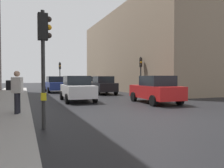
{
  "coord_description": "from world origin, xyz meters",
  "views": [
    {
      "loc": [
        -5.3,
        -7.48,
        1.67
      ],
      "look_at": [
        0.18,
        6.12,
        1.21
      ],
      "focal_mm": 34.98,
      "sensor_mm": 36.0,
      "label": 1
    }
  ],
  "objects": [
    {
      "name": "sidewalk_kerb",
      "position": [
        -6.45,
        6.0,
        0.08
      ],
      "size": [
        2.82,
        40.0,
        0.16
      ],
      "primitive_type": "cube",
      "color": "#A8A5A0",
      "rests_on": "ground"
    },
    {
      "name": "traffic_light_mid_street",
      "position": [
        4.73,
        10.27,
        2.45
      ],
      "size": [
        0.34,
        0.45,
        3.56
      ],
      "color": "#2D2D2D",
      "rests_on": "ground"
    },
    {
      "name": "car_blue_van",
      "position": [
        -2.14,
        17.17,
        0.88
      ],
      "size": [
        2.15,
        4.27,
        1.76
      ],
      "color": "navy",
      "rests_on": "ground"
    },
    {
      "name": "car_dark_suv",
      "position": [
        1.87,
        12.78,
        0.88
      ],
      "size": [
        2.14,
        4.26,
        1.76
      ],
      "color": "black",
      "rests_on": "ground"
    },
    {
      "name": "building_facade_right",
      "position": [
        11.04,
        17.98,
        4.97
      ],
      "size": [
        12.0,
        24.25,
        9.93
      ],
      "primitive_type": "cube",
      "color": "gray",
      "rests_on": "ground"
    },
    {
      "name": "car_green_estate",
      "position": [
        1.95,
        28.51,
        0.88
      ],
      "size": [
        2.11,
        4.25,
        1.76
      ],
      "color": "#2D6038",
      "rests_on": "ground"
    },
    {
      "name": "car_white_compact",
      "position": [
        -1.89,
        7.51,
        0.88
      ],
      "size": [
        2.13,
        4.26,
        1.76
      ],
      "color": "silver",
      "rests_on": "ground"
    },
    {
      "name": "car_red_sedan",
      "position": [
        2.52,
        4.42,
        0.88
      ],
      "size": [
        2.21,
        4.3,
        1.76
      ],
      "color": "red",
      "rests_on": "ground"
    },
    {
      "name": "traffic_light_near_left",
      "position": [
        -4.71,
        -0.21,
        2.61
      ],
      "size": [
        0.43,
        0.25,
        3.79
      ],
      "color": "#2D2D2D",
      "rests_on": "ground"
    },
    {
      "name": "car_silver_hatchback",
      "position": [
        2.41,
        20.32,
        0.88
      ],
      "size": [
        2.16,
        4.27,
        1.76
      ],
      "color": "#BCBCC1",
      "rests_on": "ground"
    },
    {
      "name": "pedestrian_with_black_backpack",
      "position": [
        -5.62,
        2.34,
        1.16
      ],
      "size": [
        0.66,
        0.47,
        1.77
      ],
      "color": "black",
      "rests_on": "sidewalk_kerb"
    },
    {
      "name": "traffic_light_far_median",
      "position": [
        -0.86,
        22.18,
        2.54
      ],
      "size": [
        0.25,
        0.43,
        3.69
      ],
      "color": "#2D2D2D",
      "rests_on": "ground"
    },
    {
      "name": "ground_plane",
      "position": [
        0.0,
        0.0,
        0.0
      ],
      "size": [
        120.0,
        120.0,
        0.0
      ],
      "primitive_type": "plane",
      "color": "black"
    }
  ]
}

